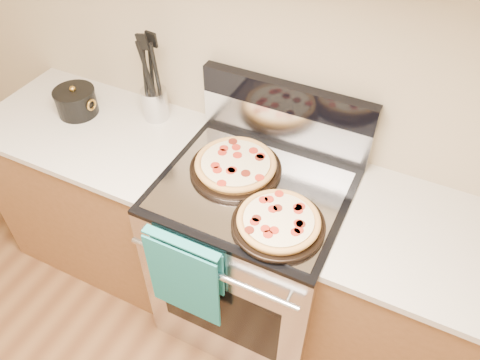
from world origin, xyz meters
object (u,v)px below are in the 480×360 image
at_px(pepperoni_pizza_back, 236,166).
at_px(saucepan, 77,103).
at_px(range_body, 252,256).
at_px(pepperoni_pizza_front, 278,222).
at_px(utensil_crock, 155,104).

relative_size(pepperoni_pizza_back, saucepan, 2.00).
relative_size(range_body, pepperoni_pizza_back, 2.38).
relative_size(pepperoni_pizza_front, saucepan, 1.83).
xyz_separation_m(pepperoni_pizza_front, saucepan, (-1.15, 0.25, 0.02)).
bearing_deg(range_body, utensil_crock, 159.68).
distance_m(pepperoni_pizza_back, saucepan, 0.87).
height_order(utensil_crock, saucepan, utensil_crock).
relative_size(range_body, saucepan, 4.77).
height_order(range_body, utensil_crock, utensil_crock).
bearing_deg(range_body, pepperoni_pizza_front, -42.76).
bearing_deg(pepperoni_pizza_front, utensil_crock, 153.88).
height_order(pepperoni_pizza_front, saucepan, saucepan).
height_order(pepperoni_pizza_back, saucepan, saucepan).
height_order(pepperoni_pizza_front, utensil_crock, utensil_crock).
relative_size(pepperoni_pizza_back, utensil_crock, 2.51).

